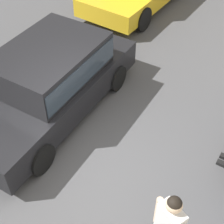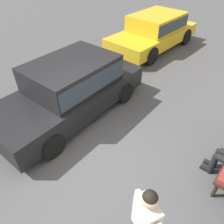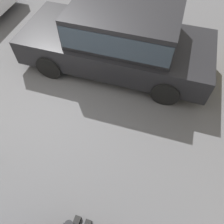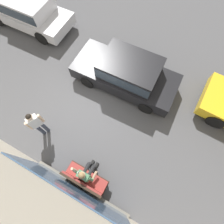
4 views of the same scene
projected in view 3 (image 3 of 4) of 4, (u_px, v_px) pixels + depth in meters
ground_plane at (66, 98)px, 4.91m from camera, size 60.00×60.00×0.00m
parked_car_mid at (120, 37)px, 4.89m from camera, size 4.40×1.99×1.50m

